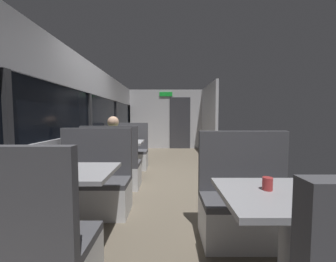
# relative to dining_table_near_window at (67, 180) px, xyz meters

# --- Properties ---
(ground_plane) EXTENTS (3.30, 9.20, 0.02)m
(ground_plane) POSITION_rel_dining_table_near_window_xyz_m (0.89, 2.09, -0.65)
(ground_plane) COLOR #665B4C
(carriage_window_panel_left) EXTENTS (0.09, 8.48, 2.30)m
(carriage_window_panel_left) POSITION_rel_dining_table_near_window_xyz_m (-0.56, 2.09, 0.47)
(carriage_window_panel_left) COLOR #B2B2B7
(carriage_window_panel_left) RESTS_ON ground_plane
(carriage_end_bulkhead) EXTENTS (2.90, 0.11, 2.30)m
(carriage_end_bulkhead) POSITION_rel_dining_table_near_window_xyz_m (0.95, 6.28, 0.50)
(carriage_end_bulkhead) COLOR #B2B2B7
(carriage_end_bulkhead) RESTS_ON ground_plane
(carriage_aisle_panel_right) EXTENTS (0.08, 2.40, 2.30)m
(carriage_aisle_panel_right) POSITION_rel_dining_table_near_window_xyz_m (2.34, 5.09, 0.51)
(carriage_aisle_panel_right) COLOR #B2B2B7
(carriage_aisle_panel_right) RESTS_ON ground_plane
(dining_table_near_window) EXTENTS (0.90, 0.70, 0.74)m
(dining_table_near_window) POSITION_rel_dining_table_near_window_xyz_m (0.00, 0.00, 0.00)
(dining_table_near_window) COLOR #9E9EA3
(dining_table_near_window) RESTS_ON ground_plane
(bench_near_window_facing_end) EXTENTS (0.95, 0.50, 1.10)m
(bench_near_window_facing_end) POSITION_rel_dining_table_near_window_xyz_m (0.00, -0.70, -0.31)
(bench_near_window_facing_end) COLOR silver
(bench_near_window_facing_end) RESTS_ON ground_plane
(bench_near_window_facing_entry) EXTENTS (0.95, 0.50, 1.10)m
(bench_near_window_facing_entry) POSITION_rel_dining_table_near_window_xyz_m (0.00, 0.70, -0.31)
(bench_near_window_facing_entry) COLOR silver
(bench_near_window_facing_entry) RESTS_ON ground_plane
(dining_table_mid_window) EXTENTS (0.90, 0.70, 0.74)m
(dining_table_mid_window) POSITION_rel_dining_table_near_window_xyz_m (0.00, 2.34, 0.00)
(dining_table_mid_window) COLOR #9E9EA3
(dining_table_mid_window) RESTS_ON ground_plane
(bench_mid_window_facing_end) EXTENTS (0.95, 0.50, 1.10)m
(bench_mid_window_facing_end) POSITION_rel_dining_table_near_window_xyz_m (0.00, 1.64, -0.31)
(bench_mid_window_facing_end) COLOR silver
(bench_mid_window_facing_end) RESTS_ON ground_plane
(bench_mid_window_facing_entry) EXTENTS (0.95, 0.50, 1.10)m
(bench_mid_window_facing_entry) POSITION_rel_dining_table_near_window_xyz_m (0.00, 3.04, -0.31)
(bench_mid_window_facing_entry) COLOR silver
(bench_mid_window_facing_entry) RESTS_ON ground_plane
(dining_table_front_aisle) EXTENTS (0.90, 0.70, 0.74)m
(dining_table_front_aisle) POSITION_rel_dining_table_near_window_xyz_m (1.79, -0.60, 0.00)
(dining_table_front_aisle) COLOR #9E9EA3
(dining_table_front_aisle) RESTS_ON ground_plane
(bench_front_aisle_facing_entry) EXTENTS (0.95, 0.50, 1.10)m
(bench_front_aisle_facing_entry) POSITION_rel_dining_table_near_window_xyz_m (1.79, 0.10, -0.31)
(bench_front_aisle_facing_entry) COLOR silver
(bench_front_aisle_facing_entry) RESTS_ON ground_plane
(seated_passenger) EXTENTS (0.47, 0.55, 1.26)m
(seated_passenger) POSITION_rel_dining_table_near_window_xyz_m (0.00, 1.71, -0.10)
(seated_passenger) COLOR #26262D
(seated_passenger) RESTS_ON ground_plane
(coffee_cup_primary) EXTENTS (0.07, 0.07, 0.09)m
(coffee_cup_primary) POSITION_rel_dining_table_near_window_xyz_m (1.68, -0.54, 0.15)
(coffee_cup_primary) COLOR #B23333
(coffee_cup_primary) RESTS_ON dining_table_front_aisle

